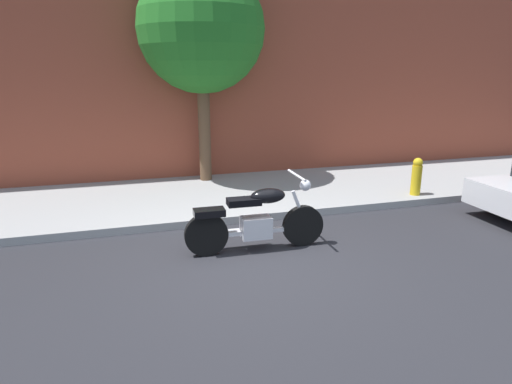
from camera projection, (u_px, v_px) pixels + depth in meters
name	position (u px, v px, depth m)	size (l,w,h in m)	color
ground_plane	(256.00, 262.00, 5.99)	(60.00, 60.00, 0.00)	#28282D
sidewalk	(213.00, 196.00, 8.95)	(20.42, 3.26, 0.14)	#9E9E9E
motorcycle	(256.00, 220.00, 6.28)	(2.10, 0.70, 1.13)	black
street_tree	(201.00, 30.00, 9.17)	(2.73, 2.73, 4.83)	brown
fire_hydrant	(416.00, 180.00, 8.72)	(0.20, 0.20, 0.91)	gold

